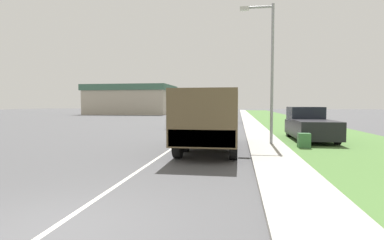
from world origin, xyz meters
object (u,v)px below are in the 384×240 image
(military_truck, at_px, (211,116))
(pickup_truck, at_px, (309,125))
(car_second_ahead, at_px, (227,116))
(car_third_ahead, at_px, (206,114))
(car_nearest_ahead, at_px, (182,120))
(lamp_post, at_px, (268,61))

(military_truck, relative_size, pickup_truck, 1.37)
(car_second_ahead, bearing_deg, car_third_ahead, 109.57)
(military_truck, distance_m, car_nearest_ahead, 12.97)
(car_second_ahead, bearing_deg, car_nearest_ahead, -114.83)
(military_truck, bearing_deg, pickup_truck, 40.62)
(lamp_post, bearing_deg, car_third_ahead, 102.13)
(military_truck, height_order, lamp_post, lamp_post)
(military_truck, height_order, car_third_ahead, military_truck)
(military_truck, relative_size, lamp_post, 1.05)
(military_truck, xyz_separation_m, car_second_ahead, (0.01, 20.49, -0.87))
(car_nearest_ahead, bearing_deg, car_third_ahead, 88.98)
(car_nearest_ahead, relative_size, car_second_ahead, 0.93)
(car_nearest_ahead, distance_m, car_third_ahead, 17.74)
(pickup_truck, height_order, lamp_post, lamp_post)
(military_truck, height_order, car_nearest_ahead, military_truck)
(military_truck, relative_size, car_second_ahead, 1.65)
(military_truck, bearing_deg, lamp_post, 32.91)
(car_nearest_ahead, bearing_deg, military_truck, -73.25)
(car_second_ahead, xyz_separation_m, lamp_post, (2.67, -18.75, 3.56))
(car_nearest_ahead, xyz_separation_m, car_second_ahead, (3.75, 8.10, -0.03))
(military_truck, xyz_separation_m, pickup_truck, (5.37, 4.61, -0.67))
(car_second_ahead, relative_size, lamp_post, 0.64)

